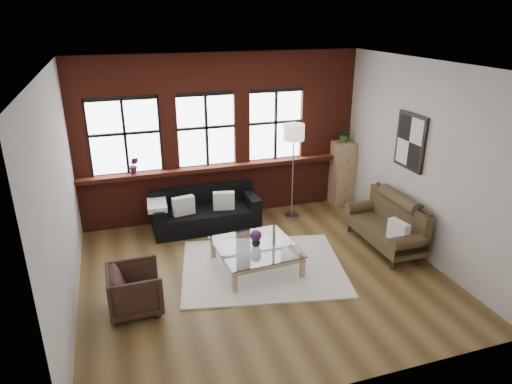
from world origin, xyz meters
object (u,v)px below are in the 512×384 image
object	(u,v)px
dark_sofa	(206,210)
drawer_chest	(342,173)
armchair	(135,289)
floor_lamp	(293,168)
coffee_table	(256,257)
vase	(256,242)
vintage_settee	(384,224)

from	to	relation	value
dark_sofa	drawer_chest	world-z (taller)	drawer_chest
armchair	drawer_chest	xyz separation A→B (m)	(4.48, 2.57, 0.35)
dark_sofa	armchair	size ratio (longest dim) A/B	2.77
armchair	dark_sofa	bearing A→B (deg)	-33.45
floor_lamp	armchair	bearing A→B (deg)	-145.23
armchair	coffee_table	distance (m)	2.00
dark_sofa	coffee_table	world-z (taller)	dark_sofa
dark_sofa	armchair	world-z (taller)	dark_sofa
armchair	vase	world-z (taller)	armchair
dark_sofa	vase	distance (m)	1.78
dark_sofa	floor_lamp	size ratio (longest dim) A/B	0.98
drawer_chest	vintage_settee	bearing A→B (deg)	-96.47
drawer_chest	floor_lamp	xyz separation A→B (m)	(-1.26, -0.33, 0.34)
vintage_settee	armchair	xyz separation A→B (m)	(-4.25, -0.54, -0.12)
vintage_settee	coffee_table	size ratio (longest dim) A/B	1.37
armchair	drawer_chest	bearing A→B (deg)	-60.70
dark_sofa	vintage_settee	xyz separation A→B (m)	(2.78, -1.73, 0.09)
coffee_table	floor_lamp	distance (m)	2.29
armchair	drawer_chest	world-z (taller)	drawer_chest
armchair	coffee_table	xyz separation A→B (m)	(1.92, 0.55, -0.13)
coffee_table	vase	bearing A→B (deg)	90.00
dark_sofa	vase	size ratio (longest dim) A/B	13.37
armchair	drawer_chest	size ratio (longest dim) A/B	0.53
vintage_settee	floor_lamp	distance (m)	2.07
vase	floor_lamp	world-z (taller)	floor_lamp
dark_sofa	floor_lamp	bearing A→B (deg)	-0.94
vintage_settee	vase	world-z (taller)	vintage_settee
vintage_settee	armchair	distance (m)	4.29
vintage_settee	floor_lamp	world-z (taller)	floor_lamp
vintage_settee	floor_lamp	xyz separation A→B (m)	(-1.03, 1.70, 0.58)
dark_sofa	coffee_table	distance (m)	1.78
dark_sofa	armchair	xyz separation A→B (m)	(-1.47, -2.27, -0.03)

